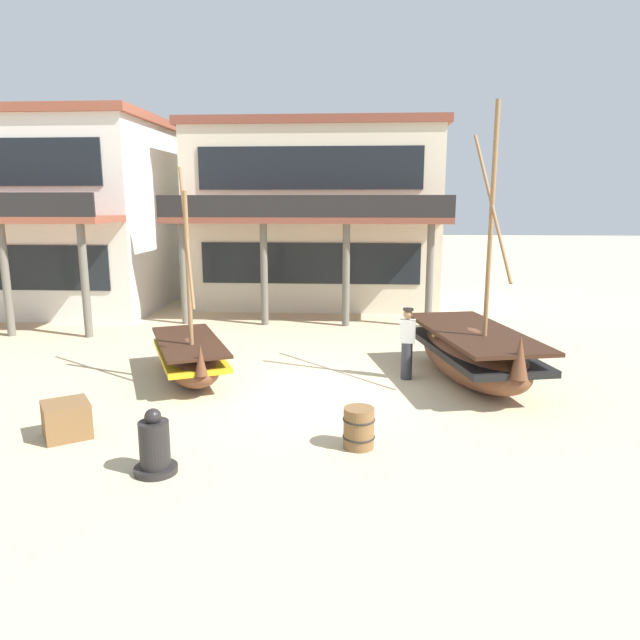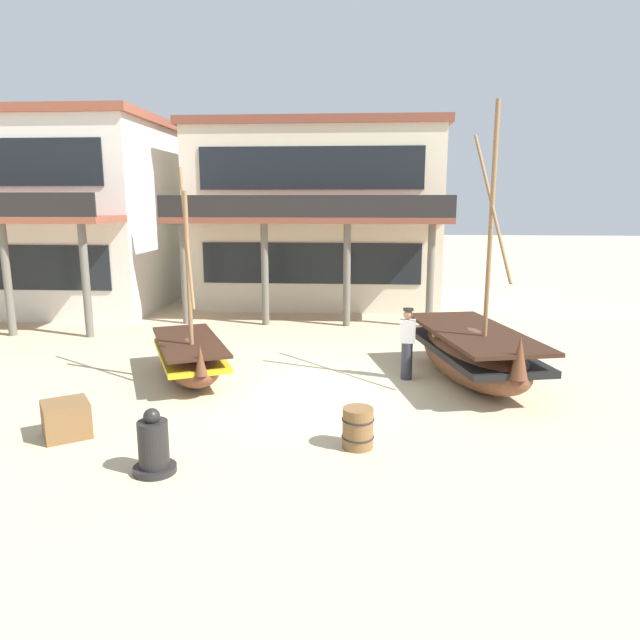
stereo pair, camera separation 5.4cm
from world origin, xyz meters
name	(u,v)px [view 1 (the left image)]	position (x,y,z in m)	size (l,w,h in m)	color
ground_plane	(317,392)	(0.00, 0.00, 0.00)	(120.00, 120.00, 0.00)	#CCB78E
fishing_boat_near_left	(190,357)	(-3.04, 0.76, 0.53)	(2.67, 3.77, 4.84)	brown
fishing_boat_centre_large	(473,353)	(3.52, 0.99, 0.68)	(2.75, 4.80, 6.11)	brown
fisherman_by_hull	(407,344)	(2.02, 1.08, 0.83)	(0.38, 0.26, 1.68)	#33333D
capstan_winch	(155,447)	(-2.20, -4.01, 0.41)	(0.66, 0.66, 1.03)	black
wooden_barrel	(359,428)	(0.91, -2.87, 0.35)	(0.56, 0.56, 0.70)	brown
cargo_crate	(67,419)	(-4.24, -2.74, 0.31)	(0.76, 0.76, 0.63)	brown
harbor_building_main	(315,215)	(-0.89, 11.65, 3.54)	(9.90, 8.00, 7.06)	beige
harbor_building_annex	(51,214)	(-11.05, 10.05, 3.60)	(8.97, 9.24, 7.18)	white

